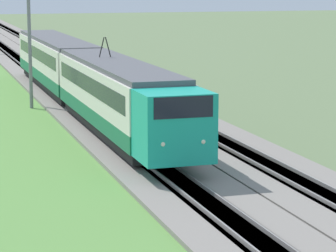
# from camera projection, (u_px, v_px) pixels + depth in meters

# --- Properties ---
(ballast_main) EXTENTS (240.00, 4.40, 0.30)m
(ballast_main) POSITION_uv_depth(u_px,v_px,m) (65.00, 97.00, 55.48)
(ballast_main) COLOR gray
(ballast_main) RESTS_ON ground
(ballast_adjacent) EXTENTS (240.00, 4.40, 0.30)m
(ballast_adjacent) POSITION_uv_depth(u_px,v_px,m) (128.00, 94.00, 56.80)
(ballast_adjacent) COLOR gray
(ballast_adjacent) RESTS_ON ground
(track_main) EXTENTS (240.00, 1.57, 0.45)m
(track_main) POSITION_uv_depth(u_px,v_px,m) (65.00, 97.00, 55.48)
(track_main) COLOR #4C4238
(track_main) RESTS_ON ground
(track_adjacent) EXTENTS (240.00, 1.57, 0.45)m
(track_adjacent) POSITION_uv_depth(u_px,v_px,m) (128.00, 94.00, 56.80)
(track_adjacent) COLOR #4C4238
(track_adjacent) RESTS_ON ground
(passenger_train) EXTENTS (39.32, 3.00, 5.13)m
(passenger_train) POSITION_uv_depth(u_px,v_px,m) (82.00, 74.00, 49.27)
(passenger_train) COLOR #19A88E
(passenger_train) RESTS_ON ground
(catenary_mast_mid) EXTENTS (0.22, 2.56, 8.17)m
(catenary_mast_mid) POSITION_uv_depth(u_px,v_px,m) (31.00, 44.00, 49.96)
(catenary_mast_mid) COLOR slate
(catenary_mast_mid) RESTS_ON ground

